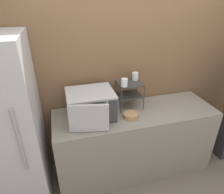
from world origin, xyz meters
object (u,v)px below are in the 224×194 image
Objects in this scene: dish_rack at (129,90)px; microwave at (91,106)px; glass_front_left at (124,82)px; bowl at (131,115)px; refrigerator at (3,130)px; glass_back_right at (135,76)px.

microwave is at bearing -166.15° from dish_rack.
bowl is (0.03, -0.17, -0.35)m from glass_front_left.
bowl is at bearing -3.13° from refrigerator.
dish_rack is 0.18m from glass_front_left.
refrigerator is at bearing -177.23° from microwave.
glass_front_left is 0.05× the size of refrigerator.
glass_back_right reaches higher than bowl.
microwave is 3.14× the size of bowl.
bowl is 0.09× the size of refrigerator.
dish_rack is 3.58× the size of glass_front_left.
microwave reaches higher than bowl.
glass_back_right is (0.10, 0.08, 0.14)m from dish_rack.
refrigerator reaches higher than glass_back_right.
glass_front_left is 0.54× the size of bowl.
refrigerator is at bearing 176.87° from bowl.
bowl is at bearing -104.21° from dish_rack.
glass_back_right is 1.56m from refrigerator.
glass_front_left reaches higher than dish_rack.
microwave is at bearing 164.97° from bowl.
dish_rack is 1.43m from refrigerator.
refrigerator reaches higher than bowl.
glass_front_left reaches higher than microwave.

